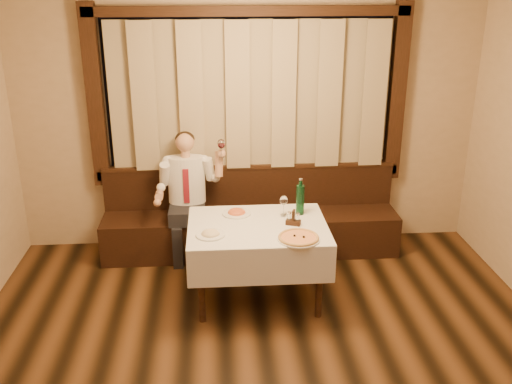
{
  "coord_description": "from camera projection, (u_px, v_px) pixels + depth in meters",
  "views": [
    {
      "loc": [
        -0.36,
        -3.03,
        2.89
      ],
      "look_at": [
        0.0,
        1.9,
        1.0
      ],
      "focal_mm": 40.0,
      "sensor_mm": 36.0,
      "label": 1
    }
  ],
  "objects": [
    {
      "name": "pasta_red",
      "position": [
        237.0,
        210.0,
        5.41
      ],
      "size": [
        0.27,
        0.27,
        0.09
      ],
      "rotation": [
        0.0,
        0.0,
        -0.26
      ],
      "color": "white",
      "rests_on": "dining_table"
    },
    {
      "name": "room",
      "position": [
        265.0,
        174.0,
        4.25
      ],
      "size": [
        5.01,
        6.01,
        2.81
      ],
      "color": "black",
      "rests_on": "ground"
    },
    {
      "name": "seated_man",
      "position": [
        187.0,
        187.0,
        6.0
      ],
      "size": [
        0.74,
        0.55,
        1.37
      ],
      "color": "black",
      "rests_on": "ground"
    },
    {
      "name": "green_bottle",
      "position": [
        300.0,
        199.0,
        5.38
      ],
      "size": [
        0.08,
        0.08,
        0.36
      ],
      "rotation": [
        0.0,
        0.0,
        0.3
      ],
      "color": "#115028",
      "rests_on": "dining_table"
    },
    {
      "name": "banquette",
      "position": [
        251.0,
        224.0,
        6.31
      ],
      "size": [
        3.2,
        0.61,
        0.94
      ],
      "color": "black",
      "rests_on": "ground"
    },
    {
      "name": "pasta_cream",
      "position": [
        210.0,
        232.0,
        4.97
      ],
      "size": [
        0.26,
        0.26,
        0.09
      ],
      "rotation": [
        0.0,
        0.0,
        -0.42
      ],
      "color": "white",
      "rests_on": "dining_table"
    },
    {
      "name": "pizza",
      "position": [
        299.0,
        238.0,
        4.9
      ],
      "size": [
        0.37,
        0.37,
        0.04
      ],
      "rotation": [
        0.0,
        0.0,
        -0.25
      ],
      "color": "white",
      "rests_on": "dining_table"
    },
    {
      "name": "dining_table",
      "position": [
        258.0,
        235.0,
        5.23
      ],
      "size": [
        1.27,
        0.97,
        0.76
      ],
      "color": "black",
      "rests_on": "ground"
    },
    {
      "name": "table_wine_glass",
      "position": [
        284.0,
        201.0,
        5.34
      ],
      "size": [
        0.08,
        0.08,
        0.2
      ],
      "rotation": [
        0.0,
        0.0,
        -0.35
      ],
      "color": "white",
      "rests_on": "dining_table"
    },
    {
      "name": "cruet_caddy",
      "position": [
        293.0,
        220.0,
        5.18
      ],
      "size": [
        0.15,
        0.11,
        0.14
      ],
      "rotation": [
        0.0,
        0.0,
        -0.36
      ],
      "color": "black",
      "rests_on": "dining_table"
    }
  ]
}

